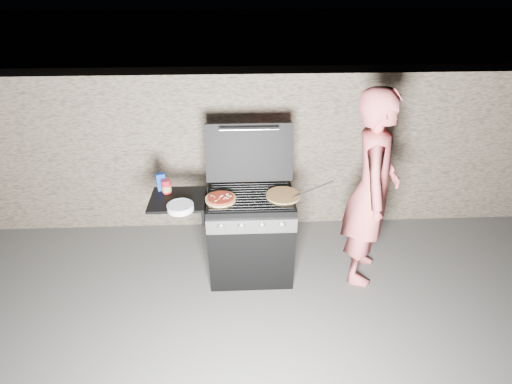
{
  "coord_description": "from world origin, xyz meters",
  "views": [
    {
      "loc": [
        -0.09,
        -3.14,
        2.79
      ],
      "look_at": [
        0.05,
        0.0,
        0.95
      ],
      "focal_mm": 28.0,
      "sensor_mm": 36.0,
      "label": 1
    }
  ],
  "objects_px": {
    "gas_grill": "(225,236)",
    "person": "(372,190)",
    "pizza_topped": "(221,198)",
    "sauce_jar": "(166,186)"
  },
  "relations": [
    {
      "from": "gas_grill",
      "to": "sauce_jar",
      "type": "distance_m",
      "value": 0.74
    },
    {
      "from": "pizza_topped",
      "to": "person",
      "type": "distance_m",
      "value": 1.38
    },
    {
      "from": "pizza_topped",
      "to": "person",
      "type": "height_order",
      "value": "person"
    },
    {
      "from": "pizza_topped",
      "to": "person",
      "type": "relative_size",
      "value": 0.15
    },
    {
      "from": "person",
      "to": "gas_grill",
      "type": "bearing_deg",
      "value": 106.01
    },
    {
      "from": "gas_grill",
      "to": "person",
      "type": "relative_size",
      "value": 0.7
    },
    {
      "from": "gas_grill",
      "to": "pizza_topped",
      "type": "relative_size",
      "value": 4.81
    },
    {
      "from": "sauce_jar",
      "to": "person",
      "type": "xyz_separation_m",
      "value": [
        1.89,
        -0.14,
        -0.01
      ]
    },
    {
      "from": "gas_grill",
      "to": "person",
      "type": "height_order",
      "value": "person"
    },
    {
      "from": "gas_grill",
      "to": "person",
      "type": "distance_m",
      "value": 1.45
    }
  ]
}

